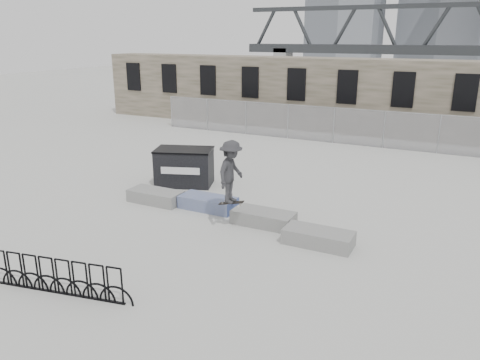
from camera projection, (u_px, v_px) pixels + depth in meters
name	position (u px, v px, depth m)	size (l,w,h in m)	color
ground	(230.00, 215.00, 15.90)	(120.00, 120.00, 0.00)	#B4B4AF
stone_wall	(352.00, 96.00, 29.08)	(36.00, 2.58, 4.50)	brown
chainlink_fence	(334.00, 125.00, 26.25)	(22.06, 0.06, 2.02)	gray
planter_far_left	(156.00, 196.00, 17.05)	(2.00, 0.90, 0.45)	gray
planter_center_left	(208.00, 202.00, 16.39)	(2.00, 0.90, 0.45)	#2D4288
planter_center_right	(264.00, 217.00, 15.04)	(2.00, 0.90, 0.45)	gray
planter_offset	(318.00, 237.00, 13.57)	(2.00, 0.90, 0.45)	gray
dumpster	(184.00, 167.00, 18.93)	(2.61, 2.07, 1.50)	black
bike_rack	(55.00, 276.00, 10.96)	(3.98, 0.79, 0.90)	black
skateboarder	(231.00, 172.00, 14.25)	(0.81, 1.27, 2.07)	#2E2E31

